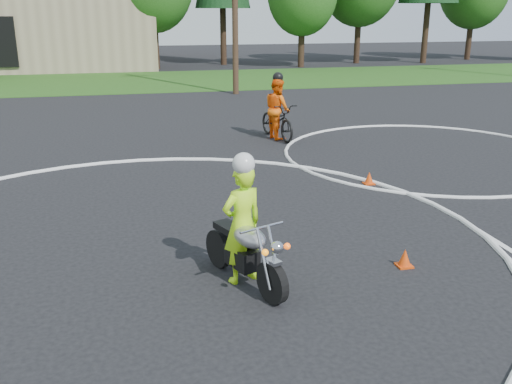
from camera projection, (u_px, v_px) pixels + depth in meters
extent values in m
plane|color=black|center=(163.00, 341.00, 7.08)|extent=(120.00, 120.00, 0.00)
cube|color=#1E4714|center=(129.00, 82.00, 32.13)|extent=(120.00, 10.00, 0.02)
torus|color=silver|center=(150.00, 247.00, 9.87)|extent=(12.12, 12.12, 0.12)
torus|color=silver|center=(426.00, 154.00, 16.20)|extent=(8.10, 8.10, 0.10)
cylinder|color=black|center=(272.00, 283.00, 7.93)|extent=(0.34, 0.62, 0.62)
cylinder|color=black|center=(219.00, 248.00, 9.06)|extent=(0.34, 0.62, 0.62)
cube|color=black|center=(242.00, 257.00, 8.50)|extent=(0.48, 0.63, 0.31)
ellipsoid|color=#A8A7AC|center=(250.00, 237.00, 8.22)|extent=(0.59, 0.75, 0.29)
cube|color=black|center=(231.00, 229.00, 8.63)|extent=(0.48, 0.67, 0.10)
cylinder|color=silver|center=(264.00, 259.00, 7.83)|extent=(0.18, 0.36, 0.83)
cylinder|color=silver|center=(274.00, 255.00, 7.93)|extent=(0.18, 0.36, 0.83)
cube|color=#BBBBC1|center=(273.00, 262.00, 7.81)|extent=(0.22, 0.26, 0.05)
cylinder|color=silver|center=(262.00, 227.00, 7.90)|extent=(0.68, 0.30, 0.04)
sphere|color=silver|center=(277.00, 248.00, 7.67)|extent=(0.19, 0.19, 0.19)
sphere|color=orange|center=(265.00, 252.00, 7.60)|extent=(0.09, 0.09, 0.09)
sphere|color=#FF550C|center=(287.00, 246.00, 7.80)|extent=(0.09, 0.09, 0.09)
cylinder|color=silver|center=(236.00, 251.00, 8.94)|extent=(0.38, 0.80, 0.08)
imported|color=#B7FE1A|center=(242.00, 224.00, 8.40)|extent=(0.78, 0.65, 1.82)
sphere|color=silver|center=(244.00, 164.00, 8.07)|extent=(0.33, 0.33, 0.33)
imported|color=black|center=(277.00, 121.00, 17.98)|extent=(1.14, 2.27, 1.14)
imported|color=#FE650D|center=(278.00, 109.00, 17.87)|extent=(0.87, 1.04, 1.89)
sphere|color=black|center=(278.00, 77.00, 17.57)|extent=(0.33, 0.33, 0.33)
cone|color=#D8400B|center=(405.00, 258.00, 9.10)|extent=(0.22, 0.22, 0.30)
cube|color=#D8400B|center=(404.00, 265.00, 9.14)|extent=(0.24, 0.24, 0.03)
cone|color=#D8400B|center=(369.00, 178.00, 13.39)|extent=(0.22, 0.22, 0.30)
cube|color=#D8400B|center=(369.00, 183.00, 13.43)|extent=(0.24, 0.24, 0.03)
cylinder|color=#382619|center=(156.00, 44.00, 38.55)|extent=(0.44, 0.44, 3.24)
cylinder|color=#382619|center=(223.00, 37.00, 41.36)|extent=(0.44, 0.44, 3.96)
cylinder|color=#382619|center=(301.00, 46.00, 39.81)|extent=(0.44, 0.44, 2.88)
cylinder|color=#382619|center=(357.00, 39.00, 42.61)|extent=(0.44, 0.44, 3.60)
cylinder|color=#382619|center=(425.00, 33.00, 42.64)|extent=(0.44, 0.44, 4.32)
cylinder|color=#382619|center=(469.00, 39.00, 45.72)|extent=(0.44, 0.44, 3.24)
cylinder|color=#382619|center=(95.00, 47.00, 38.69)|extent=(0.44, 0.44, 2.88)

